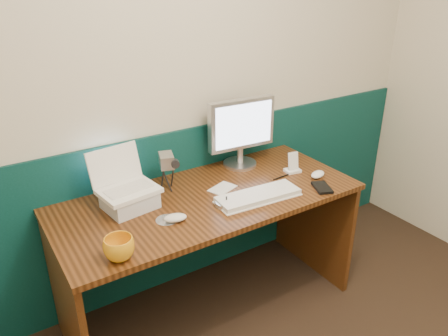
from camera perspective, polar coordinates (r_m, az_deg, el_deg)
back_wall at (r=2.44m, az=-5.51°, el=10.68°), size 3.50×0.04×2.50m
wainscot at (r=2.71m, az=-4.75°, el=-4.96°), size 3.48×0.02×1.00m
desk at (r=2.49m, az=-1.90°, el=-11.30°), size 1.60×0.70×0.75m
laptop_riser at (r=2.21m, az=-12.20°, el=-4.15°), size 0.26×0.23×0.08m
laptop at (r=2.14m, az=-12.57°, el=-0.52°), size 0.30×0.24×0.23m
monitor at (r=2.56m, az=2.15°, el=4.62°), size 0.42×0.15×0.41m
keyboard at (r=2.26m, az=4.49°, el=-3.72°), size 0.45×0.18×0.03m
mouse_right at (r=2.53m, az=12.14°, el=-0.82°), size 0.12×0.09×0.04m
mouse_left at (r=2.07m, az=-6.38°, el=-6.48°), size 0.12×0.09×0.04m
mug at (r=1.85m, az=-13.54°, el=-10.17°), size 0.15×0.15×0.10m
camcorder at (r=2.34m, az=-7.44°, el=-0.66°), size 0.12×0.14×0.19m
cd_spindle at (r=2.19m, az=0.33°, el=-4.62°), size 0.12×0.12×0.02m
cd_loose_a at (r=2.10m, az=-7.46°, el=-6.73°), size 0.11×0.11×0.00m
pen at (r=2.50m, az=7.60°, el=-1.13°), size 0.13×0.02×0.01m
papers at (r=2.36m, az=-0.20°, el=-2.68°), size 0.17×0.14×0.00m
dock at (r=2.58m, az=8.93°, el=-0.32°), size 0.10×0.08×0.02m
music_player at (r=2.55m, az=9.02°, el=0.91°), size 0.06×0.04×0.11m
pda at (r=2.41m, az=12.68°, el=-2.50°), size 0.12×0.15×0.02m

